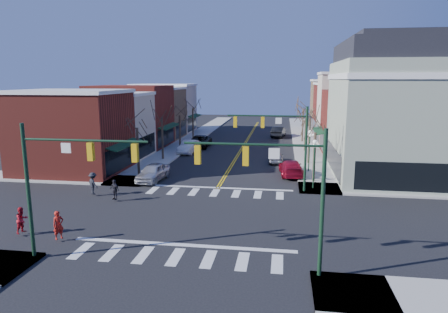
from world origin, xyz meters
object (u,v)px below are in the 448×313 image
at_px(victorian_corner, 401,108).
at_px(car_right_far, 279,132).
at_px(pedestrian_red_b, 22,220).
at_px(pedestrian_dark_a, 115,189).
at_px(lamppost_corner, 314,156).
at_px(pedestrian_dark_b, 93,183).
at_px(car_left_far, 199,142).
at_px(car_left_near, 153,172).
at_px(car_right_mid, 276,157).
at_px(pedestrian_red_a, 58,225).
at_px(car_right_near, 291,168).
at_px(lamppost_midblock, 310,144).
at_px(car_left_mid, 189,147).

height_order(victorian_corner, car_right_far, victorian_corner).
relative_size(pedestrian_red_b, pedestrian_dark_a, 1.02).
distance_m(lamppost_corner, pedestrian_dark_b, 18.50).
bearing_deg(victorian_corner, car_left_far, 148.69).
relative_size(car_left_far, pedestrian_dark_a, 3.70).
bearing_deg(car_left_near, pedestrian_red_b, -98.29).
bearing_deg(car_right_mid, victorian_corner, 156.67).
bearing_deg(car_left_near, pedestrian_dark_a, -91.59).
distance_m(victorian_corner, pedestrian_dark_b, 28.74).
bearing_deg(pedestrian_red_a, lamppost_corner, -10.49).
relative_size(car_left_near, pedestrian_dark_a, 3.00).
xyz_separation_m(car_left_far, car_right_near, (12.38, -14.81, -0.06)).
distance_m(victorian_corner, pedestrian_dark_a, 27.14).
bearing_deg(pedestrian_red_b, lamppost_midblock, -29.22).
distance_m(lamppost_corner, lamppost_midblock, 6.50).
relative_size(car_right_far, pedestrian_dark_a, 3.27).
xyz_separation_m(victorian_corner, car_left_mid, (-22.90, 9.38, -5.86)).
relative_size(pedestrian_red_a, pedestrian_dark_a, 1.06).
bearing_deg(pedestrian_dark_b, car_right_near, -112.65).
relative_size(car_left_mid, car_right_mid, 1.24).
distance_m(car_right_mid, pedestrian_dark_a, 20.55).
bearing_deg(car_left_far, car_right_mid, -38.73).
bearing_deg(car_right_near, car_left_near, 12.25).
xyz_separation_m(victorian_corner, pedestrian_dark_a, (-23.80, -11.73, -5.71)).
bearing_deg(lamppost_midblock, car_right_mid, 127.86).
height_order(car_left_mid, car_left_far, car_left_far).
distance_m(car_right_far, pedestrian_red_b, 47.14).
bearing_deg(car_left_near, car_right_far, 76.16).
relative_size(car_left_mid, pedestrian_red_b, 2.98).
relative_size(pedestrian_red_a, pedestrian_red_b, 1.04).
height_order(lamppost_midblock, pedestrian_dark_a, lamppost_midblock).
distance_m(lamppost_midblock, pedestrian_dark_b, 21.08).
bearing_deg(car_left_mid, car_left_far, 90.61).
height_order(car_left_near, pedestrian_dark_b, pedestrian_dark_b).
distance_m(pedestrian_red_a, pedestrian_red_b, 2.76).
relative_size(lamppost_corner, car_left_near, 0.91).
relative_size(victorian_corner, lamppost_corner, 3.29).
height_order(pedestrian_red_a, pedestrian_red_b, pedestrian_red_a).
xyz_separation_m(victorian_corner, lamppost_midblock, (-8.30, 0.50, -3.70)).
relative_size(victorian_corner, lamppost_midblock, 3.29).
height_order(pedestrian_dark_a, pedestrian_dark_b, pedestrian_dark_b).
relative_size(car_left_mid, pedestrian_dark_a, 3.05).
xyz_separation_m(car_right_mid, pedestrian_dark_b, (-14.42, -15.48, 0.39)).
xyz_separation_m(car_right_near, car_right_far, (-1.60, 26.80, 0.10)).
relative_size(lamppost_midblock, car_left_far, 0.74).
bearing_deg(victorian_corner, pedestrian_dark_a, -153.76).
xyz_separation_m(car_left_mid, car_left_far, (0.42, 4.30, 0.02)).
relative_size(car_right_far, pedestrian_dark_b, 2.88).
relative_size(victorian_corner, pedestrian_dark_a, 8.96).
bearing_deg(pedestrian_red_b, victorian_corner, -40.56).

